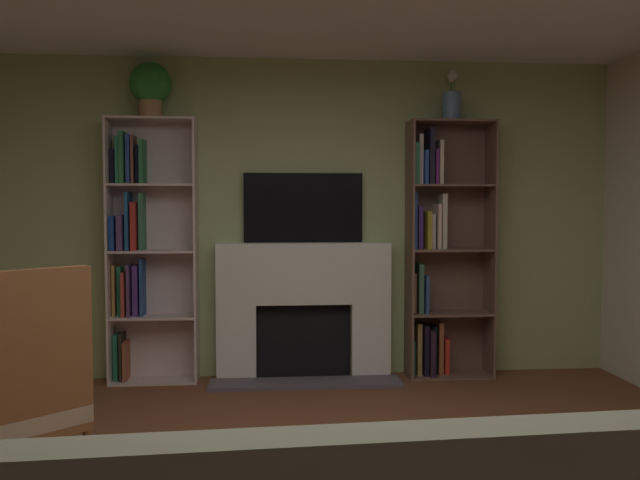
{
  "coord_description": "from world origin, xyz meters",
  "views": [
    {
      "loc": [
        -0.31,
        -2.63,
        1.43
      ],
      "look_at": [
        0.0,
        1.15,
        1.23
      ],
      "focal_mm": 37.08,
      "sensor_mm": 36.0,
      "label": 1
    }
  ],
  "objects_px": {
    "potted_plant": "(150,86)",
    "fireplace": "(304,308)",
    "bookshelf_right": "(438,253)",
    "bookshelf_left": "(144,247)",
    "armchair": "(10,397)",
    "tv": "(303,208)",
    "vase_with_flowers": "(452,103)"
  },
  "relations": [
    {
      "from": "bookshelf_right",
      "to": "vase_with_flowers",
      "type": "xyz_separation_m",
      "value": [
        0.09,
        -0.04,
        1.23
      ]
    },
    {
      "from": "bookshelf_left",
      "to": "potted_plant",
      "type": "bearing_deg",
      "value": -35.08
    },
    {
      "from": "potted_plant",
      "to": "armchair",
      "type": "height_order",
      "value": "potted_plant"
    },
    {
      "from": "bookshelf_left",
      "to": "armchair",
      "type": "relative_size",
      "value": 1.85
    },
    {
      "from": "fireplace",
      "to": "bookshelf_right",
      "type": "relative_size",
      "value": 0.72
    },
    {
      "from": "fireplace",
      "to": "bookshelf_right",
      "type": "xyz_separation_m",
      "value": [
        1.13,
        -0.01,
        0.45
      ]
    },
    {
      "from": "tv",
      "to": "potted_plant",
      "type": "relative_size",
      "value": 2.27
    },
    {
      "from": "bookshelf_left",
      "to": "vase_with_flowers",
      "type": "relative_size",
      "value": 5.1
    },
    {
      "from": "potted_plant",
      "to": "vase_with_flowers",
      "type": "height_order",
      "value": "potted_plant"
    },
    {
      "from": "armchair",
      "to": "fireplace",
      "type": "bearing_deg",
      "value": 57.43
    },
    {
      "from": "vase_with_flowers",
      "to": "armchair",
      "type": "distance_m",
      "value": 3.92
    },
    {
      "from": "fireplace",
      "to": "tv",
      "type": "bearing_deg",
      "value": 90.0
    },
    {
      "from": "bookshelf_left",
      "to": "armchair",
      "type": "height_order",
      "value": "bookshelf_left"
    },
    {
      "from": "tv",
      "to": "potted_plant",
      "type": "height_order",
      "value": "potted_plant"
    },
    {
      "from": "vase_with_flowers",
      "to": "fireplace",
      "type": "bearing_deg",
      "value": 177.59
    },
    {
      "from": "bookshelf_right",
      "to": "vase_with_flowers",
      "type": "distance_m",
      "value": 1.24
    },
    {
      "from": "tv",
      "to": "vase_with_flowers",
      "type": "relative_size",
      "value": 2.36
    },
    {
      "from": "bookshelf_left",
      "to": "bookshelf_right",
      "type": "bearing_deg",
      "value": -0.38
    },
    {
      "from": "fireplace",
      "to": "vase_with_flowers",
      "type": "relative_size",
      "value": 3.68
    },
    {
      "from": "tv",
      "to": "potted_plant",
      "type": "distance_m",
      "value": 1.55
    },
    {
      "from": "potted_plant",
      "to": "bookshelf_right",
      "type": "bearing_deg",
      "value": 1.0
    },
    {
      "from": "fireplace",
      "to": "vase_with_flowers",
      "type": "xyz_separation_m",
      "value": [
        1.21,
        -0.05,
        1.69
      ]
    },
    {
      "from": "potted_plant",
      "to": "armchair",
      "type": "relative_size",
      "value": 0.38
    },
    {
      "from": "fireplace",
      "to": "potted_plant",
      "type": "height_order",
      "value": "potted_plant"
    },
    {
      "from": "armchair",
      "to": "bookshelf_left",
      "type": "bearing_deg",
      "value": 85.38
    },
    {
      "from": "bookshelf_left",
      "to": "bookshelf_right",
      "type": "distance_m",
      "value": 2.42
    },
    {
      "from": "potted_plant",
      "to": "fireplace",
      "type": "bearing_deg",
      "value": 2.43
    },
    {
      "from": "bookshelf_right",
      "to": "armchair",
      "type": "relative_size",
      "value": 1.85
    },
    {
      "from": "bookshelf_left",
      "to": "armchair",
      "type": "xyz_separation_m",
      "value": [
        -0.19,
        -2.33,
        -0.54
      ]
    },
    {
      "from": "bookshelf_left",
      "to": "potted_plant",
      "type": "relative_size",
      "value": 4.9
    },
    {
      "from": "bookshelf_right",
      "to": "armchair",
      "type": "distance_m",
      "value": 3.52
    },
    {
      "from": "bookshelf_left",
      "to": "bookshelf_right",
      "type": "xyz_separation_m",
      "value": [
        2.42,
        -0.02,
        -0.06
      ]
    }
  ]
}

